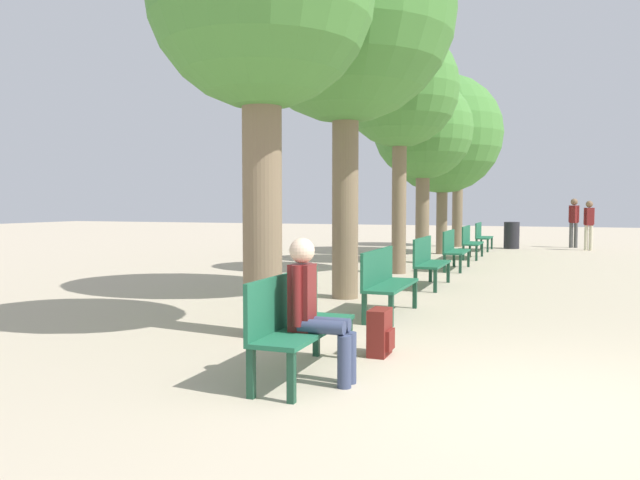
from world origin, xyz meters
TOP-DOWN VIEW (x-y plane):
  - ground_plane at (0.00, 0.00)m, footprint 80.00×80.00m
  - bench_row_0 at (-2.09, 0.21)m, footprint 0.44×1.57m
  - bench_row_1 at (-2.09, 3.45)m, footprint 0.44×1.57m
  - bench_row_2 at (-2.09, 6.69)m, footprint 0.44×1.57m
  - bench_row_3 at (-2.09, 9.93)m, footprint 0.44×1.57m
  - bench_row_4 at (-2.09, 13.17)m, footprint 0.44×1.57m
  - bench_row_5 at (-2.09, 16.41)m, footprint 0.44×1.57m
  - tree_row_0 at (-3.11, 1.66)m, footprint 2.64×2.64m
  - tree_row_1 at (-3.11, 4.81)m, footprint 3.57×3.57m
  - tree_row_2 at (-3.11, 8.69)m, footprint 2.61×2.61m
  - tree_row_3 at (-3.11, 11.40)m, footprint 2.60×2.60m
  - tree_row_4 at (-3.11, 14.53)m, footprint 3.66×3.66m
  - tree_row_5 at (-3.11, 17.97)m, footprint 2.34×2.34m
  - person_seated at (-1.86, 0.07)m, footprint 0.59×0.33m
  - backpack at (-1.56, 1.21)m, footprint 0.23×0.35m
  - pedestrian_near at (1.27, 17.66)m, footprint 0.34×0.26m
  - pedestrian_mid at (0.84, 18.86)m, footprint 0.35×0.30m
  - trash_bin at (-1.20, 17.65)m, footprint 0.53×0.53m

SIDE VIEW (x-z plane):
  - ground_plane at x=0.00m, z-range 0.00..0.00m
  - backpack at x=-1.56m, z-range 0.00..0.48m
  - trash_bin at x=-1.20m, z-range 0.00..0.93m
  - bench_row_0 at x=-2.09m, z-range 0.07..0.99m
  - bench_row_1 at x=-2.09m, z-range 0.07..0.99m
  - bench_row_2 at x=-2.09m, z-range 0.07..0.99m
  - bench_row_3 at x=-2.09m, z-range 0.07..0.99m
  - bench_row_4 at x=-2.09m, z-range 0.07..0.99m
  - bench_row_5 at x=-2.09m, z-range 0.07..0.99m
  - person_seated at x=-1.86m, z-range 0.04..1.31m
  - pedestrian_near at x=1.27m, z-range 0.12..1.78m
  - pedestrian_mid at x=0.84m, z-range 0.13..1.87m
  - tree_row_3 at x=-3.11m, z-range 1.06..5.87m
  - tree_row_5 at x=-3.11m, z-range 1.20..6.08m
  - tree_row_4 at x=-3.11m, z-range 0.93..6.47m
  - tree_row_0 at x=-3.11m, z-range 1.24..6.54m
  - tree_row_2 at x=-3.11m, z-range 1.36..6.77m
  - tree_row_1 at x=-3.11m, z-range 1.40..7.85m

